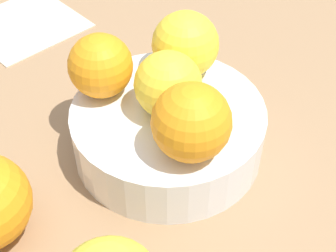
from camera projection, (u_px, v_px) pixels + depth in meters
The scene contains 7 objects.
ground_plane at pixel (168, 155), 53.20cm from camera, with size 110.00×110.00×2.00cm, color #997551.
fruit_bowl at pixel (168, 131), 50.74cm from camera, with size 18.96×18.96×5.29cm.
orange_in_bowl_0 at pixel (100, 66), 48.66cm from camera, with size 6.30×6.30×6.30cm, color orange.
orange_in_bowl_1 at pixel (164, 87), 46.35cm from camera, with size 6.33×6.33×6.33cm, color yellow.
orange_in_bowl_2 at pixel (191, 122), 42.60cm from camera, with size 6.92×6.92×6.92cm, color orange.
orange_in_bowl_3 at pixel (185, 45), 50.74cm from camera, with size 6.77×6.77×6.77cm, color yellow.
folded_napkin at pixel (25, 24), 68.88cm from camera, with size 13.58×13.58×0.30cm, color beige.
Camera 1 is at (-19.75, -30.18, 38.21)cm, focal length 54.60 mm.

